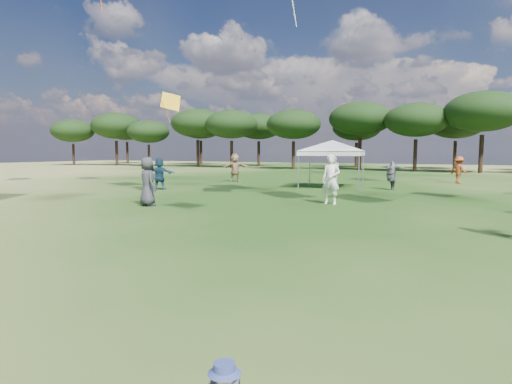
# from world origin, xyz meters

# --- Properties ---
(tree_line) EXTENTS (108.78, 17.63, 7.77)m
(tree_line) POSITION_xyz_m (2.39, 47.41, 5.42)
(tree_line) COLOR black
(tree_line) RESTS_ON ground
(tent_left) EXTENTS (6.71, 6.71, 2.96)m
(tent_left) POSITION_xyz_m (-4.62, 22.45, 2.53)
(tent_left) COLOR gray
(tent_left) RESTS_ON ground
(festival_crowd) EXTENTS (29.40, 19.38, 1.93)m
(festival_crowd) POSITION_xyz_m (-0.80, 19.85, 0.89)
(festival_crowd) COLOR #2F2F34
(festival_crowd) RESTS_ON ground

